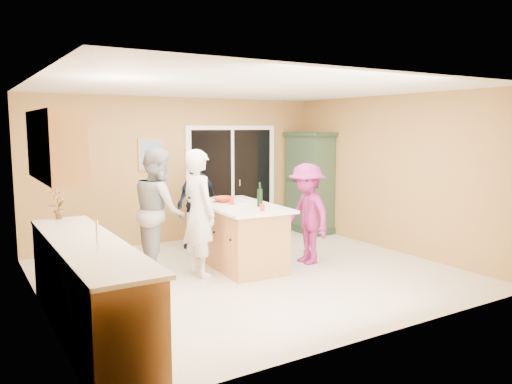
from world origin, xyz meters
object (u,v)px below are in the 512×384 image
green_hutch (310,184)px  woman_navy (197,202)px  woman_magenta (307,214)px  woman_white (199,213)px  woman_grey (159,211)px  kitchen_island (240,237)px

green_hutch → woman_navy: bearing=-177.3°
woman_navy → woman_magenta: woman_navy is taller
woman_white → woman_grey: bearing=38.1°
kitchen_island → woman_navy: size_ratio=1.14×
green_hutch → kitchen_island: bearing=-148.6°
woman_white → woman_grey: woman_grey is taller
green_hutch → woman_white: size_ratio=1.11×
kitchen_island → woman_grey: (-1.13, 0.32, 0.46)m
kitchen_island → woman_white: woman_white is taller
kitchen_island → green_hutch: (2.43, 1.48, 0.52)m
woman_navy → green_hutch: bearing=158.2°
green_hutch → woman_magenta: 2.38m
woman_white → kitchen_island: bearing=-87.8°
woman_white → woman_magenta: woman_white is taller
green_hutch → woman_grey: (-3.56, -1.17, -0.06)m
woman_grey → kitchen_island: bearing=-96.8°
woman_grey → woman_white: bearing=-126.5°
woman_navy → woman_magenta: 2.02m
kitchen_island → woman_white: (-0.71, -0.11, 0.45)m
kitchen_island → woman_magenta: size_ratio=1.20×
woman_grey → woman_navy: (1.07, 1.05, -0.09)m
kitchen_island → woman_navy: woman_navy is taller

